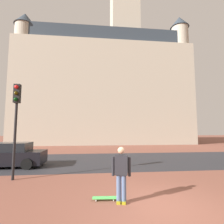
{
  "coord_description": "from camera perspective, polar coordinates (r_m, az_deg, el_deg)",
  "views": [
    {
      "loc": [
        -1.97,
        -5.35,
        2.27
      ],
      "look_at": [
        -0.31,
        9.65,
        3.79
      ],
      "focal_mm": 28.79,
      "sensor_mm": 36.0,
      "label": 1
    }
  ],
  "objects": [
    {
      "name": "landmark_building",
      "position": [
        33.83,
        -1.7,
        8.29
      ],
      "size": [
        29.2,
        12.1,
        36.75
      ],
      "color": "#B2A893",
      "rests_on": "ground_plane"
    },
    {
      "name": "person_skater",
      "position": [
        6.01,
        2.95,
        -18.32
      ],
      "size": [
        0.6,
        0.36,
        1.73
      ],
      "color": "slate",
      "rests_on": "ground_plane"
    },
    {
      "name": "ground_plane",
      "position": [
        15.64,
        1.02,
        -14.11
      ],
      "size": [
        120.0,
        120.0,
        0.0
      ],
      "primitive_type": "plane",
      "color": "brown"
    },
    {
      "name": "street_asphalt_strip",
      "position": [
        14.08,
        1.87,
        -15.04
      ],
      "size": [
        120.0,
        7.99,
        0.0
      ],
      "primitive_type": "cube",
      "color": "#2D2D33",
      "rests_on": "ground_plane"
    },
    {
      "name": "car_black",
      "position": [
        13.13,
        -29.87,
        -11.81
      ],
      "size": [
        4.21,
        2.04,
        1.49
      ],
      "color": "black",
      "rests_on": "ground_plane"
    },
    {
      "name": "skateboard",
      "position": [
        6.44,
        -2.31,
        -25.58
      ],
      "size": [
        0.81,
        0.25,
        0.11
      ],
      "color": "#57DD65",
      "rests_on": "ground_plane"
    },
    {
      "name": "traffic_light_pole",
      "position": [
        9.62,
        -28.17,
        0.02
      ],
      "size": [
        0.28,
        0.34,
        4.46
      ],
      "color": "black",
      "rests_on": "ground_plane"
    }
  ]
}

